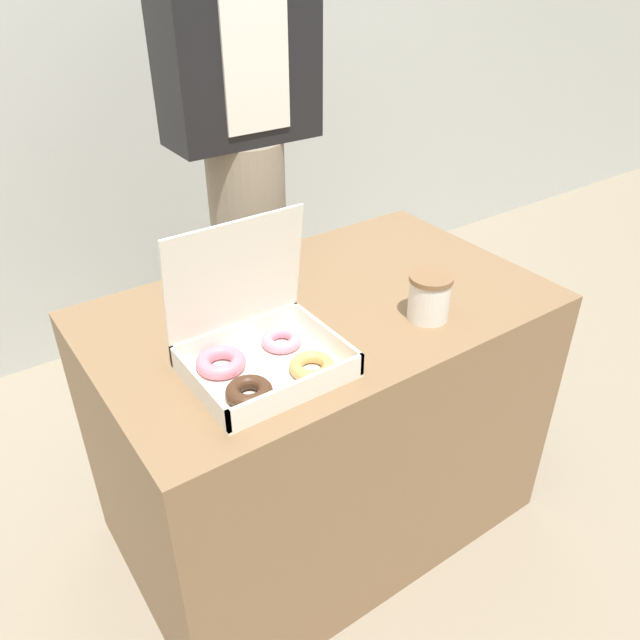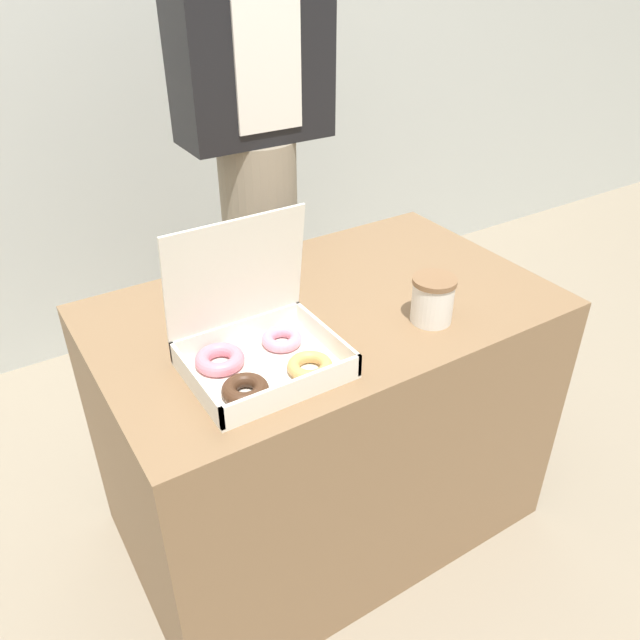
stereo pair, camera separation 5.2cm
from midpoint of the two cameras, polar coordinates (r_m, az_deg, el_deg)
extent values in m
plane|color=gray|center=(1.99, 1.16, -17.23)|extent=(14.00, 14.00, 0.00)
cube|color=#B2B7B2|center=(2.50, -17.09, 26.07)|extent=(10.00, 0.05, 2.60)
cube|color=brown|center=(1.73, 1.30, -9.21)|extent=(1.11, 0.68, 0.74)
cube|color=white|center=(1.29, -3.89, -4.56)|extent=(0.31, 0.25, 0.01)
cube|color=white|center=(1.22, -10.13, -5.72)|extent=(0.01, 0.25, 0.05)
cube|color=white|center=(1.33, 1.71, -1.56)|extent=(0.01, 0.25, 0.05)
cube|color=white|center=(1.19, -1.10, -6.46)|extent=(0.31, 0.01, 0.05)
cube|color=white|center=(1.36, -6.40, -1.04)|extent=(0.31, 0.01, 0.05)
cube|color=white|center=(1.28, -6.52, 4.25)|extent=(0.31, 0.04, 0.25)
torus|color=#422819|center=(1.21, -5.62, -6.38)|extent=(0.10, 0.10, 0.03)
torus|color=pink|center=(1.29, -8.01, -3.61)|extent=(0.10, 0.10, 0.03)
torus|color=tan|center=(1.27, 0.26, -4.27)|extent=(0.13, 0.13, 0.03)
torus|color=pink|center=(1.35, -2.41, -1.77)|extent=(0.11, 0.11, 0.03)
cylinder|color=silver|center=(1.45, 11.26, 1.63)|extent=(0.10, 0.10, 0.10)
cylinder|color=brown|center=(1.42, 11.49, 3.53)|extent=(0.10, 0.10, 0.01)
cylinder|color=gray|center=(2.15, -4.51, 3.62)|extent=(0.25, 0.25, 0.97)
cube|color=black|center=(1.91, -5.60, 24.95)|extent=(0.45, 0.20, 0.61)
cube|color=silver|center=(1.83, -3.86, 22.77)|extent=(0.20, 0.01, 0.39)
camera|label=1|loc=(0.03, -88.86, 0.72)|focal=35.00mm
camera|label=2|loc=(0.03, 91.14, -0.72)|focal=35.00mm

